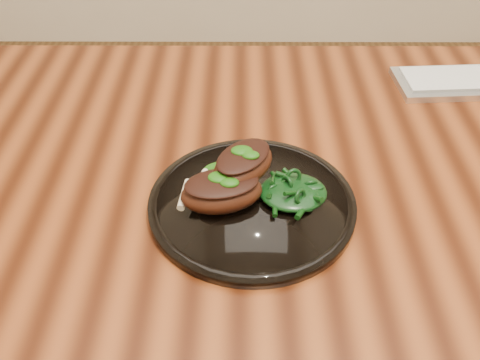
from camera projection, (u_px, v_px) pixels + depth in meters
name	position (u px, v px, depth m)	size (l,w,h in m)	color
desk	(376.00, 202.00, 0.88)	(1.60, 0.80, 0.75)	#371406
plate	(252.00, 203.00, 0.74)	(0.29, 0.29, 0.02)	black
lamb_chop_front	(221.00, 191.00, 0.71)	(0.12, 0.09, 0.05)	#3A170B
lamb_chop_back	(243.00, 163.00, 0.73)	(0.11, 0.12, 0.05)	#3A170B
herb_smear	(227.00, 170.00, 0.78)	(0.07, 0.05, 0.00)	#0F4207
greens_heap	(293.00, 189.00, 0.73)	(0.09, 0.09, 0.03)	black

